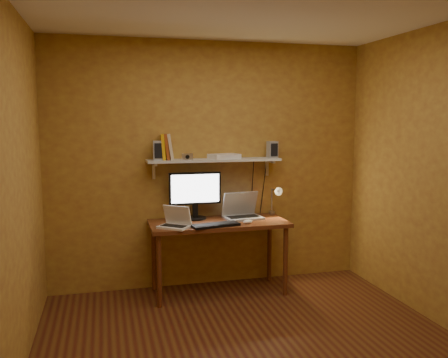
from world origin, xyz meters
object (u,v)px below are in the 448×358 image
object	(u,v)px
monitor	(195,193)
router	(224,156)
speaker_right	(272,150)
netbook	(175,221)
mouse	(248,222)
speaker_left	(159,150)
shelf_camera	(187,157)
laptop	(242,211)
desk_lamp	(275,197)
wall_shelf	(214,160)
desk	(219,230)
keyboard	(216,225)

from	to	relation	value
monitor	router	distance (m)	0.49
monitor	speaker_right	distance (m)	0.95
speaker_right	router	bearing A→B (deg)	174.31
speaker_right	netbook	bearing A→B (deg)	-168.30
monitor	mouse	distance (m)	0.63
speaker_left	speaker_right	distance (m)	1.22
speaker_left	shelf_camera	world-z (taller)	speaker_left
laptop	desk_lamp	distance (m)	0.41
wall_shelf	desk_lamp	size ratio (longest dim) A/B	3.73
laptop	netbook	size ratio (longest dim) A/B	1.19
laptop	wall_shelf	bearing A→B (deg)	157.34
netbook	mouse	bearing A→B (deg)	37.55
desk	shelf_camera	bearing A→B (deg)	154.69
speaker_right	monitor	bearing A→B (deg)	175.42
speaker_right	router	xyz separation A→B (m)	(-0.53, 0.01, -0.06)
mouse	router	size ratio (longest dim) A/B	0.33
router	shelf_camera	bearing A→B (deg)	-171.87
netbook	router	distance (m)	0.89
monitor	shelf_camera	distance (m)	0.39
desk	speaker_left	world-z (taller)	speaker_left
laptop	desk_lamp	xyz separation A→B (m)	(0.38, 0.01, 0.14)
laptop	keyboard	size ratio (longest dim) A/B	0.89
keyboard	mouse	xyz separation A→B (m)	(0.34, 0.04, 0.01)
laptop	shelf_camera	bearing A→B (deg)	170.55
netbook	desk_lamp	world-z (taller)	desk_lamp
router	netbook	bearing A→B (deg)	-149.36
desk_lamp	router	size ratio (longest dim) A/B	1.25
wall_shelf	desk_lamp	distance (m)	0.77
desk	keyboard	xyz separation A→B (m)	(-0.08, -0.20, 0.10)
desk_lamp	mouse	bearing A→B (deg)	-144.39
wall_shelf	mouse	world-z (taller)	wall_shelf
speaker_right	mouse	bearing A→B (deg)	-142.38
desk	desk_lamp	distance (m)	0.73
keyboard	speaker_left	xyz separation A→B (m)	(-0.50, 0.40, 0.71)
netbook	desk_lamp	size ratio (longest dim) A/B	0.93
desk	laptop	bearing A→B (deg)	23.05
desk	laptop	world-z (taller)	laptop
wall_shelf	speaker_right	size ratio (longest dim) A/B	7.97
netbook	desk_lamp	xyz separation A→B (m)	(1.12, 0.27, 0.15)
monitor	speaker_right	world-z (taller)	speaker_right
desk	speaker_left	bearing A→B (deg)	160.95
laptop	speaker_left	xyz separation A→B (m)	(-0.85, 0.08, 0.65)
desk_lamp	router	bearing A→B (deg)	172.81
laptop	desk	bearing A→B (deg)	-164.39
wall_shelf	speaker_left	bearing A→B (deg)	179.51
laptop	speaker_left	size ratio (longest dim) A/B	2.12
desk	wall_shelf	size ratio (longest dim) A/B	1.00
shelf_camera	speaker_right	bearing A→B (deg)	3.19
netbook	mouse	distance (m)	0.73
speaker_left	router	world-z (taller)	speaker_left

